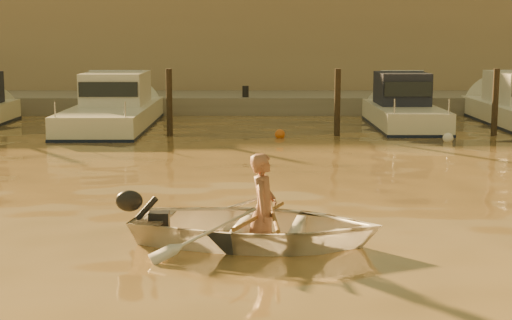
{
  "coord_description": "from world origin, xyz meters",
  "views": [
    {
      "loc": [
        2.31,
        -9.44,
        3.06
      ],
      "look_at": [
        2.35,
        4.7,
        0.75
      ],
      "focal_mm": 55.0,
      "sensor_mm": 36.0,
      "label": 1
    }
  ],
  "objects_px": {
    "waterfront_building": "(204,47)",
    "moored_boat_2": "(113,108)",
    "dinghy": "(257,226)",
    "moored_boat_4": "(404,108)",
    "person": "(263,209)"
  },
  "relations": [
    {
      "from": "moored_boat_2",
      "to": "waterfront_building",
      "type": "bearing_deg",
      "value": 78.27
    },
    {
      "from": "moored_boat_4",
      "to": "waterfront_building",
      "type": "height_order",
      "value": "waterfront_building"
    },
    {
      "from": "moored_boat_4",
      "to": "moored_boat_2",
      "type": "bearing_deg",
      "value": 180.0
    },
    {
      "from": "dinghy",
      "to": "waterfront_building",
      "type": "distance_m",
      "value": 25.5
    },
    {
      "from": "waterfront_building",
      "to": "moored_boat_2",
      "type": "bearing_deg",
      "value": -101.73
    },
    {
      "from": "person",
      "to": "moored_boat_2",
      "type": "bearing_deg",
      "value": 28.44
    },
    {
      "from": "moored_boat_4",
      "to": "waterfront_building",
      "type": "relative_size",
      "value": 0.14
    },
    {
      "from": "dinghy",
      "to": "moored_boat_4",
      "type": "distance_m",
      "value": 15.11
    },
    {
      "from": "dinghy",
      "to": "moored_boat_2",
      "type": "xyz_separation_m",
      "value": [
        -4.64,
        14.3,
        0.37
      ]
    },
    {
      "from": "moored_boat_4",
      "to": "waterfront_building",
      "type": "distance_m",
      "value": 13.28
    },
    {
      "from": "moored_boat_2",
      "to": "moored_boat_4",
      "type": "relative_size",
      "value": 1.31
    },
    {
      "from": "person",
      "to": "waterfront_building",
      "type": "distance_m",
      "value": 25.5
    },
    {
      "from": "dinghy",
      "to": "person",
      "type": "bearing_deg",
      "value": -90.0
    },
    {
      "from": "dinghy",
      "to": "moored_boat_2",
      "type": "bearing_deg",
      "value": 28.11
    },
    {
      "from": "dinghy",
      "to": "waterfront_building",
      "type": "xyz_separation_m",
      "value": [
        -2.35,
        25.3,
        2.14
      ]
    }
  ]
}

